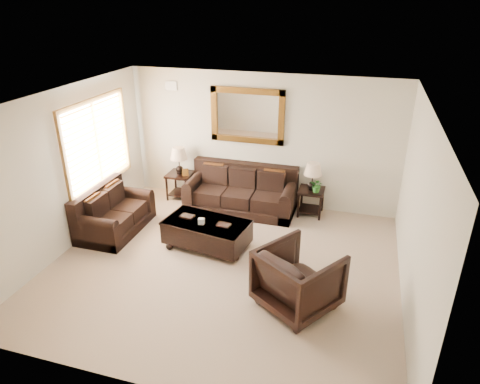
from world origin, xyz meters
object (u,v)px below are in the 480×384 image
(sofa, at_px, (241,194))
(coffee_table, at_px, (207,231))
(end_table_left, at_px, (179,166))
(armchair, at_px, (299,276))
(end_table_right, at_px, (312,182))
(loveseat, at_px, (113,215))

(sofa, distance_m, coffee_table, 1.59)
(coffee_table, bearing_deg, end_table_left, 134.57)
(armchair, bearing_deg, end_table_right, -51.54)
(loveseat, bearing_deg, end_table_right, -64.03)
(sofa, xyz_separation_m, armchair, (1.61, -2.71, 0.17))
(sofa, distance_m, end_table_right, 1.46)
(sofa, bearing_deg, end_table_left, 174.57)
(end_table_right, height_order, armchair, end_table_right)
(loveseat, height_order, end_table_left, end_table_left)
(end_table_left, bearing_deg, coffee_table, -54.05)
(end_table_right, distance_m, coffee_table, 2.36)
(sofa, height_order, coffee_table, sofa)
(sofa, height_order, end_table_right, end_table_right)
(loveseat, bearing_deg, sofa, -53.19)
(coffee_table, bearing_deg, armchair, -23.80)
(end_table_right, relative_size, coffee_table, 0.71)
(end_table_left, height_order, armchair, end_table_left)
(coffee_table, height_order, armchair, armchair)
(sofa, relative_size, end_table_right, 2.01)
(end_table_left, distance_m, armchair, 4.15)
(end_table_right, height_order, coffee_table, end_table_right)
(end_table_left, relative_size, armchair, 1.15)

